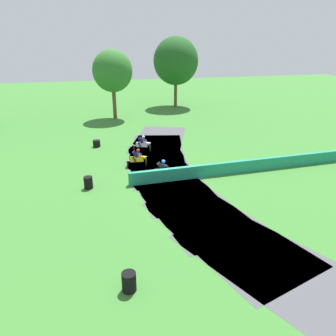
% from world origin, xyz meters
% --- Properties ---
extents(ground_plane, '(120.00, 120.00, 0.00)m').
position_xyz_m(ground_plane, '(0.00, 0.00, 0.00)').
color(ground_plane, '#38752D').
extents(track_asphalt, '(8.98, 30.03, 0.01)m').
position_xyz_m(track_asphalt, '(0.89, 0.03, 0.00)').
color(track_asphalt, '#47474C').
rests_on(track_asphalt, ground).
extents(safety_barrier, '(17.15, 0.96, 0.90)m').
position_xyz_m(safety_barrier, '(5.85, 0.22, 0.45)').
color(safety_barrier, '#1E8466').
rests_on(safety_barrier, ground).
extents(motorcycle_lead_white, '(1.71, 1.06, 1.42)m').
position_xyz_m(motorcycle_lead_white, '(-0.60, 6.69, 0.66)').
color(motorcycle_lead_white, black).
rests_on(motorcycle_lead_white, ground).
extents(motorcycle_chase_yellow, '(1.70, 0.78, 1.43)m').
position_xyz_m(motorcycle_chase_yellow, '(-1.59, 3.23, 0.66)').
color(motorcycle_chase_yellow, black).
rests_on(motorcycle_chase_yellow, ground).
extents(motorcycle_trailing_black, '(1.68, 0.74, 1.43)m').
position_xyz_m(motorcycle_trailing_black, '(-0.27, 0.43, 0.65)').
color(motorcycle_trailing_black, black).
rests_on(motorcycle_trailing_black, ground).
extents(tire_stack_near, '(0.65, 0.65, 0.60)m').
position_xyz_m(tire_stack_near, '(-4.45, 8.90, 0.30)').
color(tire_stack_near, black).
rests_on(tire_stack_near, ground).
extents(tire_stack_mid_a, '(0.57, 0.57, 0.80)m').
position_xyz_m(tire_stack_mid_a, '(-5.31, 0.13, 0.40)').
color(tire_stack_mid_a, black).
rests_on(tire_stack_mid_a, ground).
extents(tire_stack_mid_b, '(0.56, 0.56, 0.80)m').
position_xyz_m(tire_stack_mid_b, '(-3.96, -9.66, 0.40)').
color(tire_stack_mid_b, black).
rests_on(tire_stack_mid_b, ground).
extents(tree_far_right, '(4.62, 4.62, 8.04)m').
position_xyz_m(tree_far_right, '(-1.78, 19.71, 5.59)').
color(tree_far_right, brown).
rests_on(tree_far_right, ground).
extents(tree_mid_rise, '(6.13, 6.13, 9.48)m').
position_xyz_m(tree_mid_rise, '(7.36, 25.24, 6.25)').
color(tree_mid_rise, brown).
rests_on(tree_mid_rise, ground).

